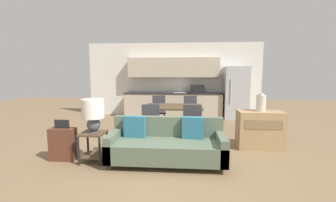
% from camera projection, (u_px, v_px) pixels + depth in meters
% --- Properties ---
extents(ground_plane, '(20.00, 20.00, 0.00)m').
position_uv_depth(ground_plane, '(159.00, 165.00, 3.98)').
color(ground_plane, '#7F6647').
extents(wall_back, '(6.40, 0.07, 2.70)m').
position_uv_depth(wall_back, '(174.00, 80.00, 8.38)').
color(wall_back, silver).
rests_on(wall_back, ground_plane).
extents(kitchen_counter, '(3.49, 0.65, 2.15)m').
position_uv_depth(kitchen_counter, '(174.00, 94.00, 8.15)').
color(kitchen_counter, beige).
rests_on(kitchen_counter, ground_plane).
extents(refrigerator, '(0.81, 0.77, 1.83)m').
position_uv_depth(refrigerator, '(236.00, 93.00, 7.85)').
color(refrigerator, '#B7BABC').
rests_on(refrigerator, ground_plane).
extents(dining_table, '(1.52, 0.99, 0.74)m').
position_uv_depth(dining_table, '(173.00, 108.00, 5.96)').
color(dining_table, brown).
rests_on(dining_table, ground_plane).
extents(couch, '(2.05, 0.80, 0.82)m').
position_uv_depth(couch, '(167.00, 145.00, 4.06)').
color(couch, '#3D2D1E').
rests_on(couch, ground_plane).
extents(side_table, '(0.42, 0.42, 0.55)m').
position_uv_depth(side_table, '(93.00, 142.00, 4.09)').
color(side_table, brown).
rests_on(side_table, ground_plane).
extents(table_lamp, '(0.39, 0.39, 0.61)m').
position_uv_depth(table_lamp, '(93.00, 112.00, 4.05)').
color(table_lamp, '#4C515B').
rests_on(table_lamp, side_table).
extents(credenza, '(0.94, 0.47, 0.81)m').
position_uv_depth(credenza, '(260.00, 130.00, 4.82)').
color(credenza, tan).
rests_on(credenza, ground_plane).
extents(vase, '(0.20, 0.20, 0.38)m').
position_uv_depth(vase, '(261.00, 103.00, 4.77)').
color(vase, beige).
rests_on(vase, credenza).
extents(dining_chair_near_right, '(0.45, 0.45, 0.92)m').
position_uv_depth(dining_chair_near_right, '(192.00, 123.00, 5.08)').
color(dining_chair_near_right, '#38383D').
rests_on(dining_chair_near_right, ground_plane).
extents(dining_chair_far_left, '(0.46, 0.46, 0.92)m').
position_uv_depth(dining_chair_far_left, '(159.00, 109.00, 6.86)').
color(dining_chair_far_left, '#38383D').
rests_on(dining_chair_far_left, ground_plane).
extents(dining_chair_far_right, '(0.47, 0.47, 0.92)m').
position_uv_depth(dining_chair_far_right, '(191.00, 110.00, 6.75)').
color(dining_chair_far_right, '#38383D').
rests_on(dining_chair_far_right, ground_plane).
extents(dining_chair_near_left, '(0.47, 0.47, 0.92)m').
position_uv_depth(dining_chair_near_left, '(151.00, 122.00, 5.18)').
color(dining_chair_near_left, '#38383D').
rests_on(dining_chair_near_left, ground_plane).
extents(suitcase, '(0.46, 0.22, 0.76)m').
position_uv_depth(suitcase, '(63.00, 144.00, 4.17)').
color(suitcase, brown).
rests_on(suitcase, ground_plane).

